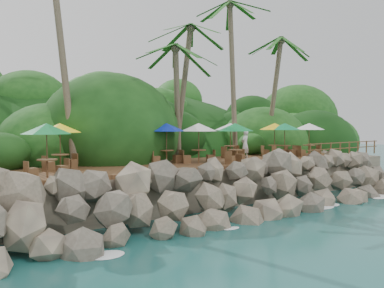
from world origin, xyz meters
TOP-DOWN VIEW (x-y plane):
  - ground at (0.00, 0.00)m, footprint 140.00×140.00m
  - land_base at (0.00, 16.00)m, footprint 32.00×25.20m
  - jungle_hill at (0.00, 23.50)m, footprint 44.80×28.00m
  - seawall at (0.00, 2.00)m, footprint 29.00×4.00m
  - terrace at (0.00, 6.00)m, footprint 26.00×5.00m
  - jungle_foliage at (0.00, 15.00)m, footprint 44.00×16.00m
  - foam_line at (0.00, 0.30)m, footprint 25.20×0.80m
  - palapa at (-2.03, 9.67)m, footprint 5.61×5.61m
  - dining_clusters at (0.17, 5.68)m, footprint 23.43×5.32m
  - railing at (11.70, 3.65)m, footprint 8.30×0.10m
  - waiter at (4.82, 6.61)m, footprint 0.78×0.62m

SIDE VIEW (x-z plane):
  - ground at x=0.00m, z-range 0.00..0.00m
  - jungle_hill at x=0.00m, z-range -7.70..7.70m
  - jungle_foliage at x=0.00m, z-range -6.00..6.00m
  - foam_line at x=0.00m, z-range 0.00..0.06m
  - land_base at x=0.00m, z-range 0.00..2.10m
  - seawall at x=0.00m, z-range 0.00..2.30m
  - terrace at x=0.00m, z-range 2.10..2.30m
  - railing at x=11.70m, z-range 2.41..3.41m
  - waiter at x=4.82m, z-range 2.30..4.15m
  - dining_clusters at x=0.17m, z-range 3.07..5.39m
  - palapa at x=-2.03m, z-range 3.49..8.09m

